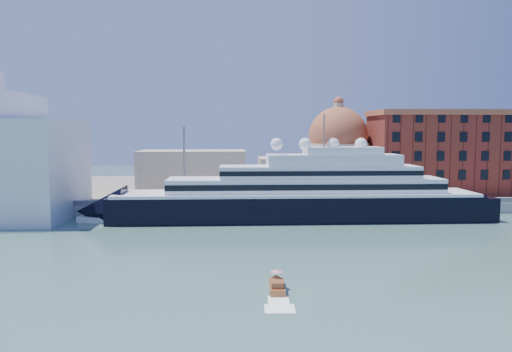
{
  "coord_description": "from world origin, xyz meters",
  "views": [
    {
      "loc": [
        -8.82,
        -85.18,
        19.54
      ],
      "look_at": [
        -3.75,
        18.0,
        10.2
      ],
      "focal_mm": 35.0,
      "sensor_mm": 36.0,
      "label": 1
    }
  ],
  "objects": [
    {
      "name": "water_taxi",
      "position": [
        -3.3,
        -25.65,
        0.64
      ],
      "size": [
        2.11,
        5.67,
        2.66
      ],
      "rotation": [
        0.0,
        0.0,
        -0.04
      ],
      "color": "brown",
      "rests_on": "ground"
    },
    {
      "name": "land",
      "position": [
        0.0,
        75.0,
        1.0
      ],
      "size": [
        260.0,
        72.0,
        2.0
      ],
      "primitive_type": "cube",
      "color": "slate",
      "rests_on": "ground"
    },
    {
      "name": "quay_fence",
      "position": [
        0.0,
        29.5,
        3.1
      ],
      "size": [
        180.0,
        0.1,
        1.2
      ],
      "primitive_type": "cube",
      "color": "slate",
      "rests_on": "quay"
    },
    {
      "name": "lamp_posts",
      "position": [
        -12.67,
        32.27,
        9.84
      ],
      "size": [
        120.8,
        2.4,
        18.0
      ],
      "color": "slate",
      "rests_on": "quay"
    },
    {
      "name": "quay",
      "position": [
        0.0,
        34.0,
        1.25
      ],
      "size": [
        180.0,
        10.0,
        2.5
      ],
      "primitive_type": "cube",
      "color": "gray",
      "rests_on": "ground"
    },
    {
      "name": "warehouse",
      "position": [
        52.0,
        52.0,
        13.79
      ],
      "size": [
        43.0,
        19.0,
        23.25
      ],
      "color": "maroon",
      "rests_on": "land"
    },
    {
      "name": "ground",
      "position": [
        0.0,
        0.0,
        0.0
      ],
      "size": [
        400.0,
        400.0,
        0.0
      ],
      "primitive_type": "plane",
      "color": "#335853",
      "rests_on": "ground"
    },
    {
      "name": "service_barge",
      "position": [
        -36.31,
        21.97,
        0.68
      ],
      "size": [
        11.07,
        6.16,
        2.37
      ],
      "rotation": [
        0.0,
        0.0,
        -0.27
      ],
      "color": "white",
      "rests_on": "ground"
    },
    {
      "name": "superyacht",
      "position": [
        2.67,
        23.0,
        4.68
      ],
      "size": [
        90.73,
        12.58,
        27.12
      ],
      "color": "black",
      "rests_on": "ground"
    },
    {
      "name": "church",
      "position": [
        6.39,
        57.72,
        10.91
      ],
      "size": [
        66.0,
        18.0,
        25.5
      ],
      "color": "beige",
      "rests_on": "land"
    }
  ]
}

